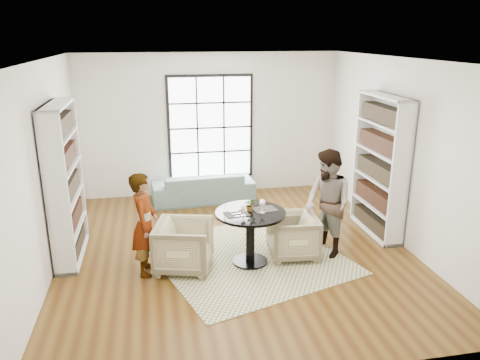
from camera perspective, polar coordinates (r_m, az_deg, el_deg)
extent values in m
plane|color=brown|center=(7.66, -0.53, -8.55)|extent=(6.00, 6.00, 0.00)
plane|color=silver|center=(10.03, -3.64, 6.73)|extent=(5.50, 0.00, 5.50)
plane|color=silver|center=(7.19, -22.67, 1.10)|extent=(0.00, 6.00, 6.00)
plane|color=silver|center=(8.08, 19.04, 3.17)|extent=(0.00, 6.00, 6.00)
plane|color=silver|center=(4.39, 6.50, -7.74)|extent=(5.50, 0.00, 5.50)
plane|color=white|center=(6.90, -0.60, 14.46)|extent=(6.00, 6.00, 0.00)
cube|color=black|center=(10.02, -3.62, 6.43)|extent=(1.82, 0.06, 2.22)
cube|color=white|center=(9.98, -3.59, 6.38)|extent=(1.70, 0.02, 2.10)
cube|color=beige|center=(7.43, 1.06, -9.39)|extent=(3.35, 3.35, 0.01)
cylinder|color=black|center=(7.27, 1.24, -9.88)|extent=(0.54, 0.54, 0.04)
cylinder|color=black|center=(7.10, 1.26, -7.11)|extent=(0.13, 0.13, 0.75)
cylinder|color=black|center=(6.94, 1.28, -4.05)|extent=(1.05, 1.05, 0.04)
imported|color=gray|center=(9.77, -4.53, -0.83)|extent=(2.12, 0.92, 0.61)
imported|color=tan|center=(6.99, -6.83, -7.98)|extent=(0.99, 0.97, 0.74)
imported|color=tan|center=(7.38, 6.42, -6.80)|extent=(0.81, 0.79, 0.69)
imported|color=gray|center=(6.83, -11.57, -5.29)|extent=(0.44, 0.60, 1.52)
imported|color=gray|center=(7.36, 10.65, -2.84)|extent=(0.83, 0.96, 1.69)
cube|color=#282622|center=(6.85, -0.42, -4.16)|extent=(0.38, 0.32, 0.01)
cube|color=#282622|center=(7.03, 3.03, -3.59)|extent=(0.38, 0.32, 0.01)
cylinder|color=silver|center=(6.79, 0.42, -4.34)|extent=(0.06, 0.06, 0.01)
cylinder|color=silver|center=(6.77, 0.42, -3.95)|extent=(0.01, 0.01, 0.10)
sphere|color=maroon|center=(6.74, 0.42, -3.34)|extent=(0.08, 0.08, 0.08)
ellipsoid|color=white|center=(6.74, 0.42, -3.34)|extent=(0.08, 0.08, 0.09)
cylinder|color=silver|center=(6.91, 2.73, -3.96)|extent=(0.08, 0.08, 0.01)
cylinder|color=silver|center=(6.89, 2.74, -3.50)|extent=(0.01, 0.01, 0.12)
sphere|color=maroon|center=(6.86, 2.75, -2.79)|extent=(0.09, 0.09, 0.09)
ellipsoid|color=white|center=(6.86, 2.75, -2.79)|extent=(0.09, 0.09, 0.10)
imported|color=gray|center=(6.94, 1.21, -3.04)|extent=(0.20, 0.19, 0.19)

